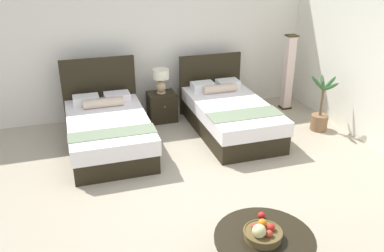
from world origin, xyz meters
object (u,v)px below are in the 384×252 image
object	(u,v)px
bed_near_window	(108,130)
coffee_table	(264,246)
floor_lamp_corner	(288,73)
bed_near_corner	(229,115)
fruit_bowl	(262,233)
nightstand	(162,107)
loose_apple	(261,215)
potted_palm	(320,115)
table_lamp	(161,78)

from	to	relation	value
bed_near_window	coffee_table	distance (m)	3.48
floor_lamp_corner	bed_near_corner	bearing A→B (deg)	-155.36
fruit_bowl	floor_lamp_corner	bearing A→B (deg)	57.74
nightstand	fruit_bowl	distance (m)	4.14
loose_apple	floor_lamp_corner	xyz separation A→B (m)	(2.38, 3.70, 0.25)
potted_palm	table_lamp	bearing A→B (deg)	153.30
bed_near_corner	table_lamp	xyz separation A→B (m)	(-1.01, 0.85, 0.51)
bed_near_window	loose_apple	size ratio (longest dim) A/B	27.16
nightstand	table_lamp	bearing A→B (deg)	90.00
bed_near_window	fruit_bowl	bearing A→B (deg)	-71.75
table_lamp	fruit_bowl	bearing A→B (deg)	-90.04
bed_near_window	potted_palm	distance (m)	3.68
nightstand	loose_apple	xyz separation A→B (m)	(0.13, -3.84, 0.21)
floor_lamp_corner	table_lamp	bearing A→B (deg)	176.31
nightstand	potted_palm	distance (m)	2.85
fruit_bowl	potted_palm	distance (m)	3.85
coffee_table	loose_apple	world-z (taller)	loose_apple
table_lamp	floor_lamp_corner	bearing A→B (deg)	-3.69
coffee_table	potted_palm	distance (m)	3.81
nightstand	bed_near_window	bearing A→B (deg)	-142.93
bed_near_corner	table_lamp	world-z (taller)	bed_near_corner
bed_near_window	table_lamp	distance (m)	1.47
bed_near_window	loose_apple	distance (m)	3.26
nightstand	fruit_bowl	world-z (taller)	fruit_bowl
nightstand	potted_palm	world-z (taller)	potted_palm
bed_near_corner	nightstand	world-z (taller)	bed_near_corner
bed_near_window	potted_palm	world-z (taller)	bed_near_window
table_lamp	coffee_table	world-z (taller)	table_lamp
coffee_table	bed_near_corner	bearing A→B (deg)	73.42
bed_near_window	loose_apple	bearing A→B (deg)	-67.86
coffee_table	bed_near_window	bearing A→B (deg)	108.88
loose_apple	potted_palm	world-z (taller)	potted_palm
fruit_bowl	loose_apple	bearing A→B (deg)	65.11
coffee_table	loose_apple	xyz separation A→B (m)	(0.10, 0.28, 0.15)
floor_lamp_corner	fruit_bowl	bearing A→B (deg)	-122.26
floor_lamp_corner	loose_apple	bearing A→B (deg)	-122.80
bed_near_corner	floor_lamp_corner	size ratio (longest dim) A/B	1.49
fruit_bowl	table_lamp	bearing A→B (deg)	89.96
loose_apple	coffee_table	bearing A→B (deg)	-109.81
bed_near_window	potted_palm	bearing A→B (deg)	-6.89
bed_near_window	loose_apple	xyz separation A→B (m)	(1.23, -3.01, 0.17)
table_lamp	coffee_table	size ratio (longest dim) A/B	0.45
table_lamp	potted_palm	world-z (taller)	potted_palm
coffee_table	floor_lamp_corner	size ratio (longest dim) A/B	0.67
loose_apple	potted_palm	bearing A→B (deg)	46.67
bed_near_window	table_lamp	xyz separation A→B (m)	(1.09, 0.85, 0.51)
bed_near_corner	table_lamp	distance (m)	1.41
nightstand	loose_apple	distance (m)	3.85
coffee_table	table_lamp	bearing A→B (deg)	90.45
bed_near_corner	potted_palm	distance (m)	1.61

